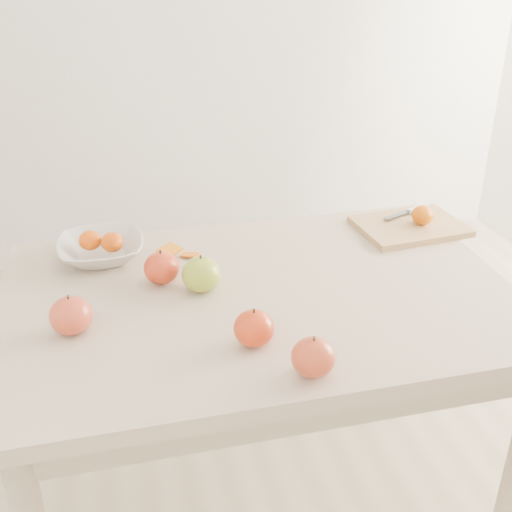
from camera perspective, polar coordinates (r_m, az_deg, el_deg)
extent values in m
cube|color=beige|center=(1.53, 0.45, -3.83)|extent=(1.20, 0.80, 0.04)
cylinder|color=#BCAA8E|center=(2.00, -17.53, -9.87)|extent=(0.06, 0.06, 0.71)
cylinder|color=#BCAA8E|center=(2.17, 12.17, -5.94)|extent=(0.06, 0.06, 0.71)
cube|color=tan|center=(1.88, 13.50, 2.58)|extent=(0.31, 0.24, 0.02)
ellipsoid|color=#DB6107|center=(1.87, 14.58, 3.55)|extent=(0.06, 0.06, 0.05)
imported|color=silver|center=(1.71, -13.61, 0.58)|extent=(0.22, 0.22, 0.05)
ellipsoid|color=#D55B07|center=(1.70, -14.54, 1.36)|extent=(0.06, 0.06, 0.05)
ellipsoid|color=#CC3707|center=(1.68, -12.67, 1.22)|extent=(0.06, 0.06, 0.05)
cube|color=#D2670E|center=(1.72, -7.65, 0.42)|extent=(0.07, 0.07, 0.01)
cube|color=orange|center=(1.69, -5.95, 0.04)|extent=(0.05, 0.05, 0.01)
cube|color=white|center=(1.96, 14.17, 4.06)|extent=(0.08, 0.05, 0.01)
cube|color=#3C3E44|center=(1.91, 12.39, 3.56)|extent=(0.09, 0.05, 0.00)
ellipsoid|color=olive|center=(1.51, -4.89, -1.62)|extent=(0.09, 0.09, 0.08)
ellipsoid|color=maroon|center=(1.41, -16.13, -5.10)|extent=(0.09, 0.09, 0.08)
ellipsoid|color=#A70205|center=(1.32, -0.18, -6.44)|extent=(0.09, 0.09, 0.08)
ellipsoid|color=#A30806|center=(1.56, -8.40, -1.04)|extent=(0.09, 0.09, 0.08)
ellipsoid|color=maroon|center=(1.24, 5.11, -8.94)|extent=(0.09, 0.09, 0.08)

